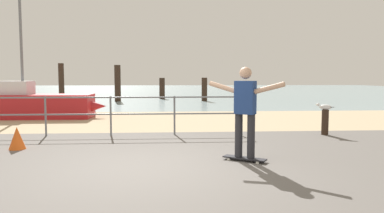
{
  "coord_description": "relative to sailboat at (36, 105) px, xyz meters",
  "views": [
    {
      "loc": [
        0.35,
        -5.99,
        1.56
      ],
      "look_at": [
        0.87,
        2.0,
        0.9
      ],
      "focal_mm": 33.97,
      "sensor_mm": 36.0,
      "label": 1
    }
  ],
  "objects": [
    {
      "name": "groyne_post_3",
      "position": [
        7.21,
        9.08,
        0.23
      ],
      "size": [
        0.36,
        0.36,
        1.5
      ],
      "primitive_type": "cylinder",
      "color": "#332319",
      "rests_on": "ground"
    },
    {
      "name": "groyne_post_2",
      "position": [
        4.48,
        11.84,
        0.22
      ],
      "size": [
        0.39,
        0.39,
        1.48
      ],
      "primitive_type": "cylinder",
      "color": "#332319",
      "rests_on": "ground"
    },
    {
      "name": "skateboard",
      "position": [
        6.33,
        -7.38,
        -0.45
      ],
      "size": [
        0.77,
        0.61,
        0.08
      ],
      "color": "black",
      "rests_on": "ground"
    },
    {
      "name": "ground_plane",
      "position": [
        4.59,
        -8.86,
        -0.52
      ],
      "size": [
        24.0,
        10.0,
        0.04
      ],
      "primitive_type": "cube",
      "color": "#605B56",
      "rests_on": "ground"
    },
    {
      "name": "skateboarder",
      "position": [
        6.33,
        -7.38,
        0.5
      ],
      "size": [
        1.25,
        0.88,
        1.65
      ],
      "color": "#26262B",
      "rests_on": "skateboard"
    },
    {
      "name": "traffic_cone",
      "position": [
        1.73,
        -6.01,
        -0.27
      ],
      "size": [
        0.36,
        0.36,
        0.5
      ],
      "primitive_type": "cone",
      "color": "#E55919",
      "rests_on": "ground"
    },
    {
      "name": "sea_surface",
      "position": [
        4.59,
        27.14,
        -0.52
      ],
      "size": [
        72.0,
        50.0,
        0.04
      ],
      "primitive_type": "cube",
      "color": "#849EA3",
      "rests_on": "ground"
    },
    {
      "name": "bollard_short",
      "position": [
        9.08,
        -4.54,
        -0.18
      ],
      "size": [
        0.18,
        0.18,
        0.69
      ],
      "primitive_type": "cylinder",
      "color": "#332319",
      "rests_on": "ground"
    },
    {
      "name": "groyne_post_0",
      "position": [
        -0.97,
        6.66,
        0.63
      ],
      "size": [
        0.3,
        0.3,
        2.3
      ],
      "primitive_type": "cylinder",
      "color": "#332319",
      "rests_on": "ground"
    },
    {
      "name": "seagull",
      "position": [
        9.07,
        -4.53,
        0.24
      ],
      "size": [
        0.41,
        0.34,
        0.18
      ],
      "color": "white",
      "rests_on": "bollard_short"
    },
    {
      "name": "sailboat",
      "position": [
        0.0,
        0.0,
        0.0
      ],
      "size": [
        4.95,
        1.41,
        4.98
      ],
      "color": "#B21E23",
      "rests_on": "ground"
    },
    {
      "name": "railing_fence",
      "position": [
        2.59,
        -4.26,
        0.18
      ],
      "size": [
        8.42,
        0.05,
        1.05
      ],
      "color": "slate",
      "rests_on": "ground"
    },
    {
      "name": "groyne_post_1",
      "position": [
        1.75,
        9.17,
        0.62
      ],
      "size": [
        0.39,
        0.39,
        2.29
      ],
      "primitive_type": "cylinder",
      "color": "#332319",
      "rests_on": "ground"
    },
    {
      "name": "beach_strip",
      "position": [
        4.59,
        -0.86,
        -0.52
      ],
      "size": [
        24.0,
        6.0,
        0.04
      ],
      "primitive_type": "cube",
      "color": "tan",
      "rests_on": "ground"
    }
  ]
}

